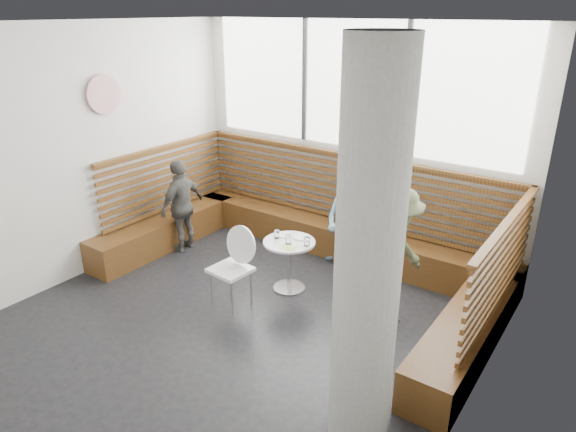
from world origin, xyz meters
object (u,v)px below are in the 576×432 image
Objects in this scene: cafe_chair at (234,260)px; adult_man at (392,259)px; cafe_table at (289,255)px; child_back at (347,223)px; concrete_column at (368,262)px; child_left at (182,205)px.

adult_man reaches higher than cafe_chair.
cafe_table is 1.40m from adult_man.
child_back is (0.63, 1.57, 0.09)m from cafe_chair.
adult_man is at bearing -32.45° from child_back.
child_left is (-3.79, 1.69, -0.92)m from concrete_column.
cafe_table is at bearing 66.49° from cafe_chair.
cafe_chair is 0.73× the size of child_back.
adult_man is 1.21× the size of child_left.
cafe_chair is at bearing -118.49° from cafe_table.
adult_man is 1.44m from child_back.
cafe_chair is at bearing 155.95° from concrete_column.
child_left reaches higher than cafe_chair.
child_left is at bearing 160.99° from cafe_chair.
child_back is at bearing 72.99° from cafe_table.
cafe_table is 0.49× the size of child_left.
child_back is (0.29, 0.94, 0.18)m from cafe_table.
cafe_table is 0.40× the size of adult_man.
child_left is (-2.23, -0.86, 0.03)m from child_back.
adult_man is (1.70, 0.63, 0.26)m from cafe_chair.
concrete_column is 1.95× the size of adult_man.
child_left is at bearing -149.87° from child_back.
concrete_column reaches higher than cafe_chair.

